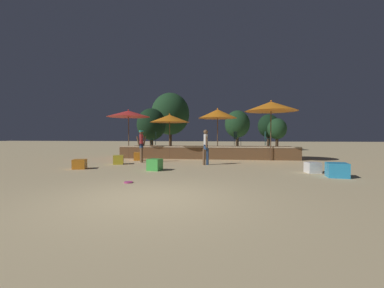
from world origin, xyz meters
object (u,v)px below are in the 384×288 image
Objects in this scene: cube_seat_3 at (313,168)px; bistro_chair_0 at (155,137)px; person_1 at (141,144)px; frisbee_disc at (128,182)px; background_tree_3 at (151,124)px; bistro_chair_1 at (266,137)px; bistro_chair_2 at (236,137)px; cube_seat_2 at (138,156)px; cube_seat_4 at (337,170)px; patio_umbrella_3 at (170,119)px; person_0 at (206,146)px; background_tree_2 at (277,129)px; cube_seat_1 at (80,164)px; patio_umbrella_1 at (271,106)px; patio_umbrella_2 at (218,114)px; background_tree_0 at (269,126)px; cube_seat_5 at (118,160)px; background_tree_1 at (170,114)px; background_tree_4 at (237,124)px; cube_seat_0 at (155,165)px; patio_umbrella_0 at (128,114)px.

bistro_chair_0 is (-8.23, 7.11, 1.12)m from cube_seat_3.
person_1 reaches higher than frisbee_disc.
background_tree_3 is (-3.36, 13.35, 2.33)m from frisbee_disc.
frisbee_disc is at bearing -75.88° from background_tree_3.
person_1 reaches higher than bistro_chair_1.
background_tree_3 is at bearing 24.72° from bistro_chair_2.
cube_seat_2 is 0.86× the size of cube_seat_4.
patio_umbrella_3 reaches higher than person_0.
bistro_chair_0 is 7.50m from bistro_chair_1.
bistro_chair_1 is 0.29× the size of background_tree_2.
cube_seat_4 reaches higher than frisbee_disc.
cube_seat_3 is at bearing 35.94° from bistro_chair_0.
cube_seat_3 is (9.40, 0.14, -0.00)m from cube_seat_1.
patio_umbrella_1 is at bearing 29.81° from cube_seat_1.
background_tree_2 reaches higher than patio_umbrella_2.
patio_umbrella_3 is 6.18m from cube_seat_1.
frisbee_disc is 0.07× the size of background_tree_0.
cube_seat_5 is 1.51m from person_1.
cube_seat_2 is at bearing 82.16° from cube_seat_5.
bistro_chair_1 is at bearing -43.25° from background_tree_1.
cube_seat_2 is 8.13m from bistro_chair_1.
cube_seat_4 is (4.28, -6.17, -2.47)m from patio_umbrella_2.
background_tree_1 is (-9.74, -2.95, 1.10)m from background_tree_0.
person_1 is 6.19m from bistro_chair_2.
background_tree_0 is (3.63, 10.91, 1.11)m from bistro_chair_2.
background_tree_4 is at bearing 77.61° from frisbee_disc.
bistro_chair_2 reaches higher than cube_seat_0.
patio_umbrella_1 reaches higher than background_tree_2.
cube_seat_5 reaches higher than cube_seat_3.
background_tree_1 is (-0.52, 10.49, 3.30)m from cube_seat_2.
background_tree_1 is at bearing 91.08° from cube_seat_5.
person_0 is (4.00, -1.73, 0.68)m from cube_seat_2.
patio_umbrella_2 reaches higher than cube_seat_5.
background_tree_1 reaches higher than background_tree_3.
cube_seat_0 is 0.16× the size of background_tree_3.
bistro_chair_0 is 0.25× the size of background_tree_0.
background_tree_1 is (-8.02, 7.54, 2.21)m from bistro_chair_1.
patio_umbrella_2 is 1.11× the size of patio_umbrella_3.
cube_seat_2 is 1.12× the size of cube_seat_3.
patio_umbrella_3 is at bearing 61.69° from cube_seat_1.
background_tree_4 is (6.20, 12.56, 2.27)m from cube_seat_5.
cube_seat_2 is at bearing -130.12° from background_tree_2.
frisbee_disc is 13.96m from background_tree_3.
cube_seat_5 is (-4.72, -3.44, -2.49)m from patio_umbrella_2.
cube_seat_1 is at bearing -150.19° from patio_umbrella_1.
patio_umbrella_0 is at bearing -179.92° from patio_umbrella_3.
patio_umbrella_1 is 2.62m from bistro_chair_1.
cube_seat_4 is 16.44m from background_tree_2.
cube_seat_4 is at bearing -93.55° from background_tree_2.
patio_umbrella_2 is 12.97m from background_tree_0.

